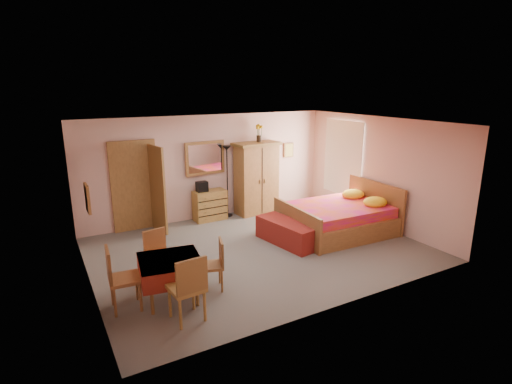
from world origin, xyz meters
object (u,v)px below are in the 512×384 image
floor_lamp (227,181)px  chair_south (186,287)px  stereo (202,187)px  bed (338,210)px  chest_of_drawers (210,205)px  wardrobe (256,178)px  chair_north (160,257)px  sunflower_vase (259,133)px  wall_mirror (205,158)px  chair_east (211,265)px  bench (287,232)px  chair_west (125,278)px  dining_table (171,279)px

floor_lamp → chair_south: bearing=-122.4°
stereo → bed: bed is taller
chest_of_drawers → chair_south: size_ratio=0.79×
stereo → wardrobe: bearing=-2.8°
wardrobe → chair_north: bearing=-147.2°
stereo → chair_north: (-1.83, -2.63, -0.43)m
sunflower_vase → wall_mirror: bearing=172.7°
chest_of_drawers → wardrobe: wardrobe is taller
chest_of_drawers → chair_south: (-2.02, -3.95, 0.13)m
wardrobe → chest_of_drawers: bearing=172.9°
floor_lamp → chair_east: floor_lamp is taller
floor_lamp → bench: size_ratio=1.24×
wall_mirror → wardrobe: size_ratio=0.56×
floor_lamp → chair_south: 4.78m
bench → chair_east: bearing=-154.5°
bed → chair_north: bearing=-172.9°
chair_north → chair_west: bearing=31.5°
wardrobe → chair_west: (-4.04, -3.17, -0.44)m
chair_east → wardrobe: bearing=-22.5°
floor_lamp → chair_east: bearing=-119.3°
chest_of_drawers → bench: (0.83, -2.25, -0.13)m
wall_mirror → bench: bearing=-75.3°
chest_of_drawers → bench: bearing=-71.5°
wardrobe → bed: 2.41m
chair_west → bed: bearing=105.4°
chair_south → chair_west: (-0.71, 0.73, -0.01)m
stereo → chair_west: 4.13m
wardrobe → dining_table: bearing=-140.8°
stereo → dining_table: size_ratio=0.29×
chest_of_drawers → dining_table: size_ratio=0.86×
chest_of_drawers → wardrobe: (1.31, -0.05, 0.56)m
wall_mirror → stereo: (-0.19, -0.19, -0.67)m
wardrobe → chair_east: size_ratio=2.21×
stereo → bench: (1.01, -2.27, -0.64)m
sunflower_vase → chair_west: 5.51m
floor_lamp → chair_east: 3.89m
wall_mirror → floor_lamp: (0.53, -0.13, -0.63)m
stereo → sunflower_vase: bearing=0.2°
dining_table → chair_south: chair_south is taller
chest_of_drawers → floor_lamp: floor_lamp is taller
wall_mirror → stereo: 0.72m
wardrobe → chair_east: wardrobe is taller
dining_table → chair_south: size_ratio=0.92×
stereo → sunflower_vase: sunflower_vase is taller
chair_south → chair_west: 1.02m
bench → dining_table: dining_table is taller
dining_table → sunflower_vase: bearing=43.7°
stereo → chair_south: size_ratio=0.26×
floor_lamp → sunflower_vase: bearing=-3.0°
dining_table → chair_north: bearing=87.7°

